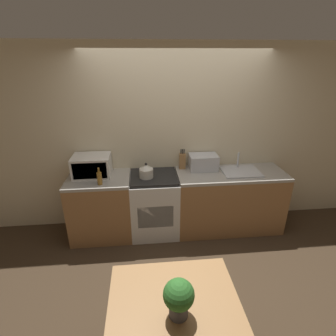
{
  "coord_description": "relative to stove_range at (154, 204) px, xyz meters",
  "views": [
    {
      "loc": [
        -0.47,
        -2.61,
        2.42
      ],
      "look_at": [
        -0.16,
        0.55,
        1.05
      ],
      "focal_mm": 28.0,
      "sensor_mm": 36.0,
      "label": 1
    }
  ],
  "objects": [
    {
      "name": "ground_plane",
      "position": [
        0.35,
        -0.65,
        -0.45
      ],
      "size": [
        16.0,
        16.0,
        0.0
      ],
      "primitive_type": "plane",
      "color": "#3D2D1E"
    },
    {
      "name": "stove_range",
      "position": [
        0.0,
        0.0,
        0.0
      ],
      "size": [
        0.66,
        0.62,
        0.9
      ],
      "color": "silver",
      "rests_on": "ground_plane"
    },
    {
      "name": "toaster_oven",
      "position": [
        0.72,
        0.16,
        0.56
      ],
      "size": [
        0.4,
        0.27,
        0.22
      ],
      "color": "silver",
      "rests_on": "counter_right_run"
    },
    {
      "name": "counter_left_run",
      "position": [
        -0.75,
        0.0,
        0.0
      ],
      "size": [
        0.84,
        0.62,
        0.9
      ],
      "color": "olive",
      "rests_on": "ground_plane"
    },
    {
      "name": "knife_block",
      "position": [
        0.43,
        0.21,
        0.57
      ],
      "size": [
        0.09,
        0.06,
        0.3
      ],
      "color": "#9E7042",
      "rests_on": "counter_right_run"
    },
    {
      "name": "sink_basin",
      "position": [
        1.23,
        0.01,
        0.47
      ],
      "size": [
        0.52,
        0.42,
        0.24
      ],
      "color": "silver",
      "rests_on": "counter_right_run"
    },
    {
      "name": "potted_plant",
      "position": [
        0.07,
        -2.01,
        0.49
      ],
      "size": [
        0.21,
        0.21,
        0.3
      ],
      "color": "#424247",
      "rests_on": "dining_table"
    },
    {
      "name": "dining_table",
      "position": [
        0.05,
        -1.86,
        0.22
      ],
      "size": [
        0.96,
        0.73,
        0.77
      ],
      "color": "#9E7042",
      "rests_on": "ground_plane"
    },
    {
      "name": "wall_back",
      "position": [
        0.35,
        0.34,
        0.85
      ],
      "size": [
        10.0,
        0.06,
        2.6
      ],
      "color": "beige",
      "rests_on": "ground_plane"
    },
    {
      "name": "counter_right_run",
      "position": [
        1.1,
        0.0,
        0.0
      ],
      "size": [
        1.53,
        0.62,
        0.9
      ],
      "color": "olive",
      "rests_on": "ground_plane"
    },
    {
      "name": "microwave",
      "position": [
        -0.83,
        0.1,
        0.59
      ],
      "size": [
        0.5,
        0.37,
        0.28
      ],
      "color": "silver",
      "rests_on": "counter_left_run"
    },
    {
      "name": "kettle",
      "position": [
        -0.1,
        -0.04,
        0.54
      ],
      "size": [
        0.19,
        0.19,
        0.21
      ],
      "color": "beige",
      "rests_on": "stove_range"
    },
    {
      "name": "bottle",
      "position": [
        -0.69,
        -0.19,
        0.54
      ],
      "size": [
        0.06,
        0.06,
        0.23
      ],
      "color": "olive",
      "rests_on": "counter_left_run"
    }
  ]
}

